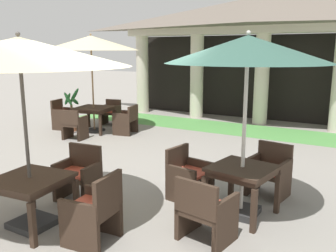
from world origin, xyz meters
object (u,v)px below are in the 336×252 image
at_px(patio_umbrella_mid_left, 19,53).
at_px(patio_table_near_foreground, 242,174).
at_px(patio_chair_mid_left_north, 79,175).
at_px(patio_chair_mid_right_east, 126,120).
at_px(patio_table_mid_right, 94,110).
at_px(patio_chair_mid_right_south, 74,125).
at_px(potted_palm_left_edge, 72,118).
at_px(patio_umbrella_near_foreground, 248,52).
at_px(patio_chair_near_foreground_west, 188,176).
at_px(patio_table_mid_left, 30,184).
at_px(patio_chair_mid_left_east, 94,211).
at_px(patio_chair_mid_right_west, 63,116).
at_px(patio_chair_near_foreground_south, 205,211).
at_px(patio_chair_mid_right_north, 111,113).
at_px(patio_umbrella_mid_right, 91,43).
at_px(patio_chair_near_foreground_north, 269,172).

bearing_deg(patio_umbrella_mid_left, patio_table_near_foreground, 36.83).
distance_m(patio_chair_mid_left_north, patio_chair_mid_right_east, 4.70).
xyz_separation_m(patio_umbrella_mid_left, patio_chair_mid_right_east, (-2.24, 5.21, -1.93)).
relative_size(patio_table_near_foreground, patio_table_mid_right, 0.82).
distance_m(patio_chair_mid_right_south, potted_palm_left_edge, 1.18).
height_order(patio_umbrella_near_foreground, patio_chair_mid_right_south, patio_umbrella_near_foreground).
relative_size(patio_chair_near_foreground_west, patio_table_mid_right, 0.71).
bearing_deg(patio_table_mid_left, patio_table_near_foreground, 36.83).
relative_size(patio_chair_mid_left_east, patio_chair_mid_right_west, 1.02).
xyz_separation_m(patio_chair_near_foreground_south, patio_chair_mid_right_south, (-5.29, 3.14, -0.00)).
height_order(patio_umbrella_mid_left, potted_palm_left_edge, patio_umbrella_mid_left).
bearing_deg(patio_table_mid_left, patio_table_mid_right, 123.28).
xyz_separation_m(patio_chair_near_foreground_south, patio_table_mid_right, (-5.49, 4.18, 0.24)).
relative_size(patio_table_near_foreground, patio_chair_mid_right_north, 1.21).
height_order(patio_table_mid_left, patio_chair_mid_right_west, patio_chair_mid_right_west).
bearing_deg(patio_umbrella_mid_right, patio_chair_mid_right_south, -78.69).
height_order(patio_table_near_foreground, patio_chair_mid_right_north, patio_chair_mid_right_north).
xyz_separation_m(patio_chair_near_foreground_west, patio_table_mid_right, (-4.70, 3.07, 0.25)).
distance_m(patio_umbrella_mid_right, patio_chair_mid_right_south, 2.42).
xyz_separation_m(patio_chair_near_foreground_south, patio_chair_near_foreground_north, (0.31, 1.90, 0.00)).
bearing_deg(patio_chair_near_foreground_west, patio_umbrella_near_foreground, 90.00).
xyz_separation_m(patio_table_mid_right, patio_chair_mid_right_east, (1.04, 0.21, -0.23)).
height_order(patio_umbrella_near_foreground, patio_chair_near_foreground_west, patio_umbrella_near_foreground).
bearing_deg(patio_chair_mid_right_north, patio_umbrella_mid_right, 90.00).
height_order(patio_chair_near_foreground_north, patio_table_mid_left, patio_chair_near_foreground_north).
height_order(patio_chair_near_foreground_north, patio_umbrella_mid_left, patio_umbrella_mid_left).
bearing_deg(patio_chair_near_foreground_south, patio_chair_mid_right_north, 146.76).
distance_m(patio_chair_mid_right_west, patio_chair_mid_right_south, 1.50).
height_order(patio_chair_near_foreground_west, patio_table_mid_right, patio_chair_near_foreground_west).
xyz_separation_m(patio_chair_mid_left_east, patio_chair_mid_right_east, (-3.27, 5.10, -0.00)).
bearing_deg(patio_table_mid_right, patio_chair_mid_left_north, -51.36).
bearing_deg(patio_chair_mid_right_south, patio_table_mid_left, -63.50).
height_order(patio_chair_near_foreground_north, patio_chair_mid_right_north, patio_chair_near_foreground_north).
bearing_deg(patio_chair_mid_right_south, patio_chair_mid_right_west, 135.17).
bearing_deg(patio_chair_near_foreground_west, patio_chair_near_foreground_south, 44.97).
xyz_separation_m(patio_umbrella_near_foreground, patio_chair_mid_right_east, (-4.61, 3.44, -1.95)).
xyz_separation_m(patio_chair_mid_right_north, patio_chair_mid_right_west, (-0.84, -1.25, 0.02)).
xyz_separation_m(patio_table_mid_left, patio_table_mid_right, (-3.28, 5.00, 0.03)).
bearing_deg(patio_umbrella_mid_left, patio_chair_near_foreground_south, 20.41).
distance_m(patio_chair_mid_left_north, patio_chair_mid_right_north, 6.05).
xyz_separation_m(patio_umbrella_near_foreground, patio_chair_mid_right_south, (-5.44, 2.19, -1.96)).
distance_m(patio_chair_mid_right_north, potted_palm_left_edge, 1.35).
relative_size(patio_chair_near_foreground_west, patio_chair_mid_left_east, 0.92).
bearing_deg(potted_palm_left_edge, patio_chair_near_foreground_north, -17.55).
distance_m(patio_umbrella_near_foreground, patio_umbrella_mid_left, 2.96).
xyz_separation_m(patio_table_mid_left, patio_umbrella_mid_right, (-3.28, 5.00, 1.96)).
relative_size(patio_chair_mid_right_south, potted_palm_left_edge, 0.64).
xyz_separation_m(patio_chair_near_foreground_west, patio_chair_mid_right_west, (-5.75, 2.87, 0.02)).
distance_m(patio_table_near_foreground, patio_chair_mid_right_north, 7.25).
bearing_deg(potted_palm_left_edge, patio_umbrella_near_foreground, -25.39).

